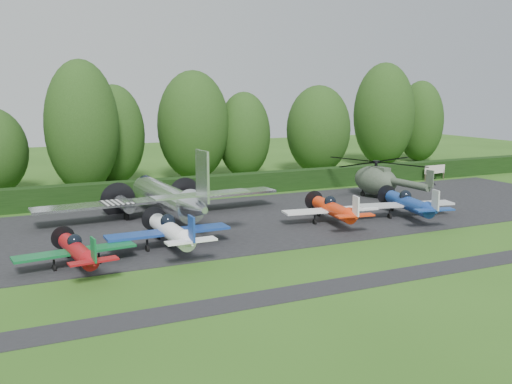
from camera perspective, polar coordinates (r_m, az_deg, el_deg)
name	(u,v)px	position (r m, az deg, el deg)	size (l,w,h in m)	color
ground	(290,255)	(35.58, 3.47, -6.35)	(160.00, 160.00, 0.00)	#2A5317
apron	(229,222)	(44.33, -2.69, -3.03)	(70.00, 18.00, 0.01)	black
taxiway_verge	(345,285)	(30.69, 8.87, -9.16)	(70.00, 2.00, 0.00)	black
hedgerow	(185,198)	(54.46, -7.09, -0.63)	(90.00, 1.60, 2.00)	black
transport_plane	(167,198)	(45.21, -8.90, -0.57)	(19.99, 15.33, 6.41)	silver
light_plane_red	(78,250)	(34.13, -17.42, -5.60)	(6.87, 7.22, 2.64)	maroon
light_plane_white	(171,231)	(36.67, -8.49, -3.86)	(8.04, 8.45, 3.09)	white
light_plane_orange	(333,209)	(43.70, 7.73, -1.69)	(7.50, 7.89, 2.88)	red
light_plane_blue	(409,203)	(46.70, 15.04, -1.10)	(7.94, 8.35, 3.05)	navy
helicopter	(376,178)	(55.37, 11.91, 1.40)	(10.95, 12.82, 3.53)	#364233
sign_board	(435,170)	(68.02, 17.44, 2.11)	(3.04, 0.11, 1.71)	#3F3326
tree_1	(384,115)	(79.35, 12.67, 7.56)	(8.14, 8.14, 13.79)	black
tree_2	(420,121)	(85.53, 16.09, 6.81)	(6.55, 6.55, 11.50)	black
tree_3	(114,135)	(63.75, -13.98, 5.58)	(6.50, 6.50, 10.76)	black
tree_6	(193,126)	(65.25, -6.27, 6.61)	(8.14, 8.14, 12.35)	black
tree_7	(82,127)	(59.13, -17.01, 6.26)	(7.21, 7.21, 13.13)	black
tree_8	(244,135)	(66.79, -1.22, 5.72)	(6.18, 6.18, 9.97)	black
tree_9	(318,130)	(70.24, 6.26, 6.20)	(7.79, 7.79, 10.75)	black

